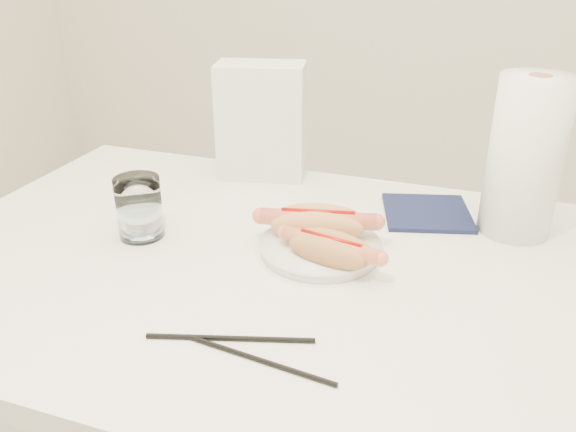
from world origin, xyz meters
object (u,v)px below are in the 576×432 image
(water_glass, at_px, (139,208))
(hotdog_left, at_px, (318,223))
(plate, at_px, (320,249))
(hotdog_right, at_px, (331,249))
(napkin_box, at_px, (261,121))
(paper_towel_roll, at_px, (525,157))
(table, at_px, (272,291))

(water_glass, bearing_deg, hotdog_left, 12.80)
(plate, height_order, water_glass, water_glass)
(hotdog_right, height_order, water_glass, water_glass)
(hotdog_right, height_order, napkin_box, napkin_box)
(hotdog_right, bearing_deg, water_glass, -168.79)
(hotdog_left, bearing_deg, paper_towel_roll, 15.78)
(plate, relative_size, hotdog_right, 1.16)
(table, height_order, napkin_box, napkin_box)
(water_glass, height_order, paper_towel_roll, paper_towel_roll)
(napkin_box, distance_m, paper_towel_roll, 0.53)
(plate, distance_m, hotdog_right, 0.06)
(hotdog_left, distance_m, water_glass, 0.31)
(water_glass, bearing_deg, napkin_box, 74.65)
(water_glass, xyz_separation_m, napkin_box, (0.09, 0.34, 0.07))
(napkin_box, relative_size, paper_towel_roll, 0.87)
(table, height_order, hotdog_left, hotdog_left)
(hotdog_left, height_order, hotdog_right, hotdog_left)
(paper_towel_roll, bearing_deg, table, -147.00)
(table, distance_m, paper_towel_roll, 0.48)
(plate, xyz_separation_m, hotdog_left, (-0.01, 0.03, 0.03))
(water_glass, distance_m, paper_towel_roll, 0.66)
(table, xyz_separation_m, water_glass, (-0.24, 0.01, 0.11))
(table, relative_size, hotdog_left, 6.12)
(plate, distance_m, napkin_box, 0.39)
(napkin_box, bearing_deg, paper_towel_roll, -24.02)
(table, height_order, hotdog_right, hotdog_right)
(table, height_order, plate, plate)
(plate, distance_m, paper_towel_roll, 0.38)
(plate, height_order, hotdog_right, hotdog_right)
(table, bearing_deg, water_glass, 178.69)
(hotdog_left, xyz_separation_m, paper_towel_roll, (0.31, 0.17, 0.10))
(water_glass, bearing_deg, paper_towel_roll, 20.93)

